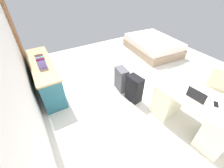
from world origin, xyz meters
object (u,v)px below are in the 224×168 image
Objects in this scene: figurine_small at (38,54)px; office_chair at (214,95)px; computer_mouse at (184,89)px; suitcase_spare_grey at (121,79)px; cell_phone_near_laptop at (216,104)px; bed at (153,45)px; desk at (191,112)px; laptop at (197,96)px; suitcase_black at (134,89)px; credenza at (46,77)px.

office_chair is at bearing -134.91° from figurine_small.
suitcase_spare_grey is at bearing 11.96° from computer_mouse.
computer_mouse is 0.74× the size of cell_phone_near_laptop.
cell_phone_near_laptop is at bearing -171.05° from computer_mouse.
cell_phone_near_laptop is at bearing 152.64° from bed.
figurine_small is (1.27, 1.60, 0.53)m from suitcase_spare_grey.
laptop is (0.01, 0.04, 0.40)m from desk.
bed is 3.12m from computer_mouse.
figurine_small is (2.86, 2.04, 0.04)m from laptop.
desk is 2.52× the size of suitcase_spare_grey.
cell_phone_near_laptop is at bearing -156.47° from suitcase_spare_grey.
cell_phone_near_laptop is at bearing -144.83° from figurine_small.
desk is 0.45m from cell_phone_near_laptop.
computer_mouse is (0.26, -0.01, -0.03)m from laptop.
office_chair is 0.47× the size of bed.
office_chair reaches higher than cell_phone_near_laptop.
suitcase_black is 1.05m from computer_mouse.
figurine_small is at bearing 31.48° from computer_mouse.
laptop is (-1.12, -0.40, 0.48)m from suitcase_black.
office_chair is at bearing 161.37° from bed.
cell_phone_near_laptop is (-0.24, -0.11, 0.36)m from desk.
suitcase_black is 0.47m from suitcase_spare_grey.
suitcase_spare_grey is 5.97× the size of computer_mouse.
desk is 0.84× the size of credenza.
suitcase_black is at bearing -169.54° from suitcase_spare_grey.
computer_mouse is (-2.55, 1.73, 0.51)m from bed.
credenza is at bearing 94.64° from bed.
credenza reaches higher than desk.
bed is 3.35m from laptop.
suitcase_black is at bearing 18.80° from computer_mouse.
figurine_small is (0.05, 3.77, 0.59)m from bed.
computer_mouse is (0.24, 0.79, 0.34)m from office_chair.
desk reaches higher than bed.
office_chair is 0.78m from cell_phone_near_laptop.
laptop is (-1.59, -0.44, 0.49)m from suitcase_spare_grey.
suitcase_black is (-1.69, 2.14, 0.07)m from bed.
office_chair reaches higher than suitcase_black.
computer_mouse is 0.91× the size of figurine_small.
credenza is 0.90× the size of bed.
cell_phone_near_laptop reaches higher than desk.
computer_mouse is at bearing -141.73° from figurine_small.
credenza is 3.54m from cell_phone_near_laptop.
cell_phone_near_laptop is (-0.52, -0.15, -0.01)m from computer_mouse.
cell_phone_near_laptop is (-2.76, -2.19, 0.36)m from credenza.
figurine_small is (2.87, 2.08, 0.44)m from desk.
suitcase_black is at bearing 47.76° from office_chair.
suitcase_black is 4.64× the size of cell_phone_near_laptop.
computer_mouse reaches higher than cell_phone_near_laptop.
laptop is at bearing -168.11° from suitcase_black.
desk is 3.57m from figurine_small.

